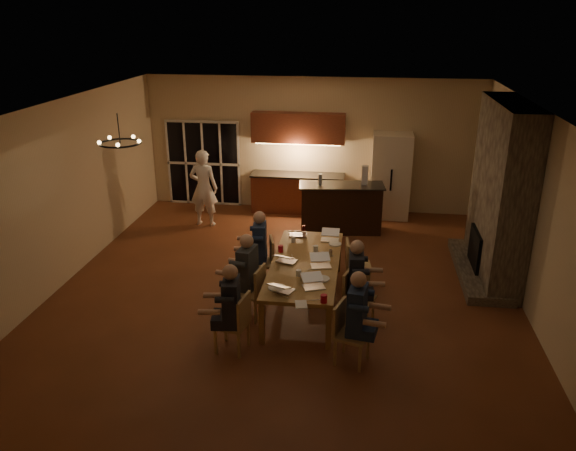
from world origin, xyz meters
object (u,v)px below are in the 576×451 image
Objects in this scene: chair_left_near at (232,323)px; redcup_near at (324,299)px; laptop_e at (298,230)px; person_right_mid at (356,281)px; laptop_f at (330,235)px; mug_front at (299,273)px; chair_right_far at (358,265)px; person_right_near at (357,317)px; person_left_far at (260,248)px; laptop_d at (321,260)px; can_right at (331,253)px; bar_blender at (365,175)px; can_silver at (302,277)px; bar_bottle at (320,179)px; chandelier at (120,143)px; mug_mid at (316,248)px; refrigerator at (391,176)px; chair_left_far at (261,263)px; can_cola at (304,228)px; redcup_mid at (281,249)px; laptop_a at (283,284)px; bar_island at (341,208)px; laptop_b at (314,281)px; plate_near at (322,279)px; chair_right_mid at (359,299)px; plate_left at (277,288)px; person_left_mid at (248,275)px; laptop_c at (287,255)px; chair_left_mid at (249,292)px; dining_table at (305,283)px; chair_right_near at (352,334)px; mug_back at (293,240)px; person_left_near at (232,309)px.

chair_left_near is 7.42× the size of redcup_near.
person_right_mid is at bearing 121.34° from laptop_e.
mug_front is at bearing -103.00° from laptop_f.
person_right_mid reaches higher than chair_right_far.
person_right_near is at bearing -76.62° from laptop_f.
laptop_d is (1.14, -0.73, 0.17)m from person_left_far.
bar_blender reaches higher than can_right.
can_silver is (-0.84, -1.33, 0.37)m from chair_right_far.
laptop_f is 2.38m from bar_bottle.
chandelier is 3.43m from can_silver.
mug_mid is (1.00, -0.13, 0.11)m from person_left_far.
person_right_mid is 4.17m from chandelier.
chair_right_far is at bearing -99.45° from refrigerator.
chair_left_far is 1.13m from can_cola.
chair_right_far is 1.41m from redcup_mid.
person_right_near reaches higher than laptop_a.
bar_bottle reaches higher than chair_left_far.
person_right_mid is at bearing -76.90° from bar_bottle.
bar_island is 4.28m from laptop_b.
redcup_near is at bearing -83.33° from plate_near.
chair_right_mid reaches higher than plate_left.
person_left_mid reaches higher than laptop_c.
laptop_b is at bearing -85.99° from mug_mid.
chair_right_far is 1.53m from mug_front.
chair_left_mid is (0.05, 0.96, 0.00)m from chair_left_near.
redcup_near is 1.00× the size of redcup_mid.
person_right_mid is 0.96m from redcup_near.
person_left_mid is 1.20m from laptop_d.
chair_right_near reaches higher than dining_table.
person_left_mid reaches higher than chair_right_near.
mug_back is (0.57, 1.28, 0.11)m from person_left_mid.
laptop_e is 1.33× the size of bar_bottle.
person_right_mid and person_left_far have the same top height.
can_cola is at bearing 159.89° from person_left_near.
chair_left_near is 4.99m from bar_bottle.
laptop_a is (-1.09, -1.69, 0.42)m from chair_right_far.
chair_right_mid is 7.42× the size of redcup_near.
person_left_far is 0.49m from redcup_mid.
chair_left_mid is at bearing 171.36° from person_left_near.
can_right is (0.27, -0.19, 0.01)m from mug_mid.
laptop_f is (-0.08, -2.40, 0.32)m from bar_island.
laptop_a is 1.03m from laptop_d.
redcup_mid and can_silver have the same top height.
person_right_near is at bearing -60.46° from dining_table.
mug_front is 4.14m from bar_blender.
laptop_d reaches higher than dining_table.
bar_island is at bearing 83.15° from mug_front.
can_cola is (-0.44, 1.49, -0.05)m from laptop_d.
chair_left_near is 2.26m from can_right.
person_right_mid is at bearing -59.69° from can_right.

